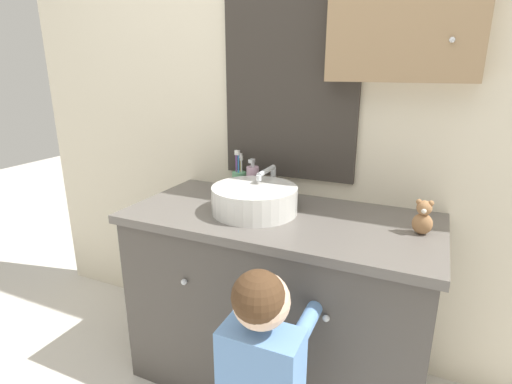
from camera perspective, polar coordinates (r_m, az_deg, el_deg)
The scene contains 7 objects.
wall_back at distance 1.83m, azimuth 8.10°, elevation 14.17°, with size 3.20×0.18×2.50m.
vanity_counter at distance 1.81m, azimuth 3.17°, elevation -15.13°, with size 1.26×0.60×0.80m.
sink_basin at distance 1.64m, azimuth -0.14°, elevation -0.98°, with size 0.35×0.40×0.16m.
toothbrush_holder at distance 1.94m, azimuth -2.41°, elevation 1.78°, with size 0.07×0.07×0.20m.
soap_dispenser at distance 1.86m, azimuth -0.48°, elevation 1.72°, with size 0.06×0.06×0.17m.
child_figure at distance 1.31m, azimuth 0.86°, elevation -25.32°, with size 0.24×0.44×0.85m.
teddy_bear at distance 1.54m, azimuth 22.75°, elevation -3.44°, with size 0.07×0.06×0.13m.
Camera 1 is at (0.55, -1.12, 1.37)m, focal length 28.00 mm.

